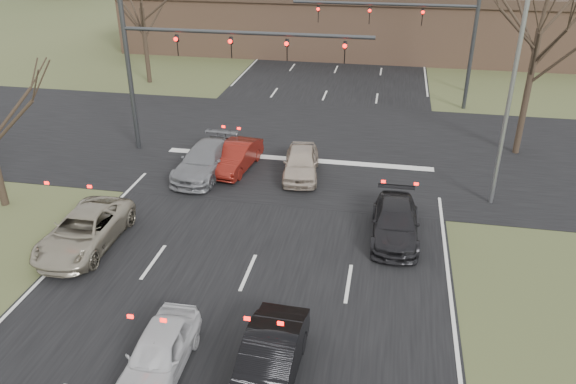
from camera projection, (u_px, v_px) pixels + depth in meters
name	position (u px, v px, depth m)	size (l,w,h in m)	color
ground	(224.00, 329.00, 16.92)	(360.00, 360.00, 0.00)	#404B28
road_main	(362.00, 10.00, 69.50)	(14.00, 300.00, 0.02)	black
road_cross	(303.00, 145.00, 30.06)	(200.00, 14.00, 0.02)	black
building	(369.00, 20.00, 48.69)	(42.40, 10.40, 5.30)	#856048
mast_arm_near	(190.00, 55.00, 26.88)	(12.12, 0.24, 8.00)	#383A3D
mast_arm_far	(427.00, 26.00, 33.79)	(11.12, 0.24, 8.00)	#383A3D
streetlight_right_near	(509.00, 75.00, 21.70)	(2.34, 0.25, 10.00)	gray
streetlight_right_far	(475.00, 7.00, 36.52)	(2.34, 0.25, 10.00)	gray
car_silver_suv	(84.00, 231.00, 20.80)	(2.21, 4.80, 1.33)	#9D947F
car_white_sedan	(159.00, 353.00, 15.15)	(1.48, 3.67, 1.25)	silver
car_black_hatch	(269.00, 361.00, 14.80)	(1.44, 4.12, 1.36)	black
car_charcoal_sedan	(395.00, 223.00, 21.40)	(1.77, 4.35, 1.26)	black
car_grey_ahead	(205.00, 160.00, 26.52)	(1.97, 4.84, 1.41)	gray
car_red_ahead	(236.00, 157.00, 27.03)	(1.38, 3.95, 1.30)	maroon
car_silver_ahead	(301.00, 162.00, 26.35)	(1.60, 3.97, 1.35)	#C2B19D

